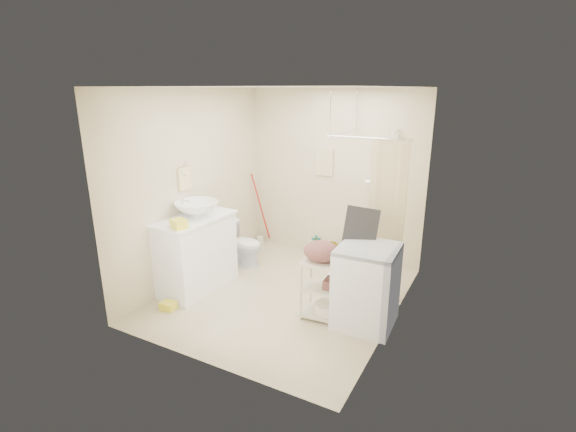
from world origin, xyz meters
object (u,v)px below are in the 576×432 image
at_px(toilet, 242,244).
at_px(laundry_rack, 329,285).
at_px(washing_machine, 366,286).
at_px(vanity, 195,253).

bearing_deg(toilet, laundry_rack, -110.65).
distance_m(washing_machine, laundry_rack, 0.42).
bearing_deg(washing_machine, laundry_rack, -169.93).
height_order(vanity, washing_machine, vanity).
height_order(vanity, toilet, vanity).
distance_m(vanity, toilet, 0.95).
xyz_separation_m(vanity, toilet, (0.12, 0.93, -0.16)).
height_order(washing_machine, laundry_rack, washing_machine).
bearing_deg(laundry_rack, vanity, 178.46).
bearing_deg(washing_machine, vanity, -177.78).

